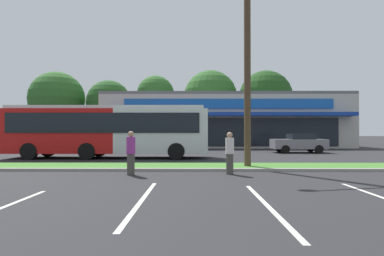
# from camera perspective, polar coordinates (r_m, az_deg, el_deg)

# --- Properties ---
(grass_median) EXTENTS (56.00, 2.20, 0.12)m
(grass_median) POSITION_cam_1_polar(r_m,az_deg,el_deg) (13.98, 0.30, -7.27)
(grass_median) COLOR #427A2D
(grass_median) RESTS_ON ground_plane
(curb_lip) EXTENTS (56.00, 0.24, 0.12)m
(curb_lip) POSITION_cam_1_polar(r_m,az_deg,el_deg) (12.77, 0.30, -7.89)
(curb_lip) COLOR #99968C
(curb_lip) RESTS_ON ground_plane
(parking_stripe_1) EXTENTS (0.12, 4.80, 0.01)m
(parking_stripe_1) POSITION_cam_1_polar(r_m,az_deg,el_deg) (7.56, -9.48, -13.30)
(parking_stripe_1) COLOR silver
(parking_stripe_1) RESTS_ON ground_plane
(parking_stripe_2) EXTENTS (0.12, 4.80, 0.01)m
(parking_stripe_2) POSITION_cam_1_polar(r_m,az_deg,el_deg) (7.19, 13.98, -13.95)
(parking_stripe_2) COLOR silver
(parking_stripe_2) RESTS_ON ground_plane
(storefront_building) EXTENTS (25.92, 13.83, 5.73)m
(storefront_building) POSITION_cam_1_polar(r_m,az_deg,el_deg) (36.31, 5.78, 1.19)
(storefront_building) COLOR #BCB7AD
(storefront_building) RESTS_ON ground_plane
(tree_far_left) EXTENTS (8.29, 8.29, 10.90)m
(tree_far_left) POSITION_cam_1_polar(r_m,az_deg,el_deg) (51.17, -24.12, 5.05)
(tree_far_left) COLOR #473323
(tree_far_left) RESTS_ON ground_plane
(tree_left) EXTENTS (6.85, 6.85, 9.59)m
(tree_left) POSITION_cam_1_polar(r_m,az_deg,el_deg) (48.46, -15.42, 4.63)
(tree_left) COLOR #473323
(tree_left) RESTS_ON ground_plane
(tree_mid_left) EXTENTS (5.76, 5.76, 10.39)m
(tree_mid_left) POSITION_cam_1_polar(r_m,az_deg,el_deg) (47.54, -6.90, 6.32)
(tree_mid_left) COLOR #473323
(tree_mid_left) RESTS_ON ground_plane
(tree_mid) EXTENTS (7.99, 7.99, 10.89)m
(tree_mid) POSITION_cam_1_polar(r_m,az_deg,el_deg) (45.73, 3.50, 5.84)
(tree_mid) COLOR #473323
(tree_mid) RESTS_ON ground_plane
(tree_mid_right) EXTENTS (7.47, 7.47, 10.28)m
(tree_mid_right) POSITION_cam_1_polar(r_m,az_deg,el_deg) (44.07, 13.70, 5.65)
(tree_mid_right) COLOR #473323
(tree_mid_right) RESTS_ON ground_plane
(utility_pole) EXTENTS (3.15, 2.37, 11.22)m
(utility_pole) POSITION_cam_1_polar(r_m,az_deg,el_deg) (14.43, 9.90, 16.67)
(utility_pole) COLOR #4C3826
(utility_pole) RESTS_ON ground_plane
(city_bus) EXTENTS (12.50, 2.74, 3.25)m
(city_bus) POSITION_cam_1_polar(r_m,az_deg,el_deg) (19.73, -15.51, -0.37)
(city_bus) COLOR #B71414
(city_bus) RESTS_ON ground_plane
(car_2) EXTENTS (4.12, 1.94, 1.51)m
(car_2) POSITION_cam_1_polar(r_m,az_deg,el_deg) (25.41, 19.51, -2.65)
(car_2) COLOR slate
(car_2) RESTS_ON ground_plane
(car_3) EXTENTS (4.14, 1.87, 1.48)m
(car_3) POSITION_cam_1_polar(r_m,az_deg,el_deg) (28.31, -25.34, -2.48)
(car_3) COLOR #B7B7BC
(car_3) RESTS_ON ground_plane
(pedestrian_near_bench) EXTENTS (0.33, 0.33, 1.64)m
(pedestrian_near_bench) POSITION_cam_1_polar(r_m,az_deg,el_deg) (11.87, 7.14, -4.72)
(pedestrian_near_bench) COLOR #47423D
(pedestrian_near_bench) RESTS_ON ground_plane
(pedestrian_by_pole) EXTENTS (0.34, 0.34, 1.68)m
(pedestrian_by_pole) POSITION_cam_1_polar(r_m,az_deg,el_deg) (11.78, -11.47, -4.64)
(pedestrian_by_pole) COLOR #47423D
(pedestrian_by_pole) RESTS_ON ground_plane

